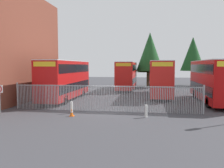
{
  "coord_description": "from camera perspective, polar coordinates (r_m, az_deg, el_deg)",
  "views": [
    {
      "loc": [
        3.67,
        -18.97,
        3.86
      ],
      "look_at": [
        0.0,
        4.0,
        2.0
      ],
      "focal_mm": 36.99,
      "sensor_mm": 36.0,
      "label": 1
    }
  ],
  "objects": [
    {
      "name": "tree_tall_back",
      "position": [
        41.08,
        9.34,
        7.86
      ],
      "size": [
        4.67,
        4.67,
        9.61
      ],
      "color": "#4C3823",
      "rests_on": "ground"
    },
    {
      "name": "double_decker_bus_far_back",
      "position": [
        29.66,
        11.71,
        1.7
      ],
      "size": [
        2.54,
        10.81,
        4.42
      ],
      "color": "red",
      "rests_on": "ground"
    },
    {
      "name": "double_decker_bus_near_gate",
      "position": [
        26.16,
        23.51,
        1.04
      ],
      "size": [
        2.54,
        10.81,
        4.42
      ],
      "color": "#B70C0C",
      "rests_on": "ground"
    },
    {
      "name": "ground_plane",
      "position": [
        27.49,
        1.32,
        -3.5
      ],
      "size": [
        100.0,
        100.0,
        0.0
      ],
      "primitive_type": "plane",
      "color": "#3D3D42"
    },
    {
      "name": "tree_mid_row",
      "position": [
        43.69,
        8.84,
        6.65
      ],
      "size": [
        4.0,
        4.0,
        8.36
      ],
      "color": "#4C3823",
      "rests_on": "ground"
    },
    {
      "name": "palisade_fence",
      "position": [
        19.51,
        -1.84,
        -3.32
      ],
      "size": [
        16.09,
        0.14,
        2.35
      ],
      "color": "gray",
      "rests_on": "ground"
    },
    {
      "name": "bollard_center_front",
      "position": [
        17.44,
        8.42,
        -6.67
      ],
      "size": [
        0.2,
        0.2,
        0.95
      ],
      "primitive_type": "cylinder",
      "color": "silver",
      "rests_on": "ground"
    },
    {
      "name": "tree_short_side",
      "position": [
        46.56,
        19.33,
        7.02
      ],
      "size": [
        4.45,
        4.45,
        9.26
      ],
      "color": "#4C3823",
      "rests_on": "ground"
    },
    {
      "name": "double_decker_bus_behind_fence_left",
      "position": [
        26.74,
        -11.35,
        1.4
      ],
      "size": [
        2.54,
        10.81,
        4.42
      ],
      "color": "red",
      "rests_on": "ground"
    },
    {
      "name": "double_decker_bus_behind_fence_right",
      "position": [
        37.18,
        3.72,
        2.34
      ],
      "size": [
        2.54,
        10.81,
        4.42
      ],
      "color": "red",
      "rests_on": "ground"
    },
    {
      "name": "traffic_cone_by_gate",
      "position": [
        18.0,
        -9.93,
        -6.94
      ],
      "size": [
        0.34,
        0.34,
        0.59
      ],
      "color": "orange",
      "rests_on": "ground"
    },
    {
      "name": "bollard_near_left",
      "position": [
        19.03,
        -9.95,
        -5.74
      ],
      "size": [
        0.2,
        0.2,
        0.95
      ],
      "primitive_type": "cylinder",
      "color": "silver",
      "rests_on": "ground"
    }
  ]
}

